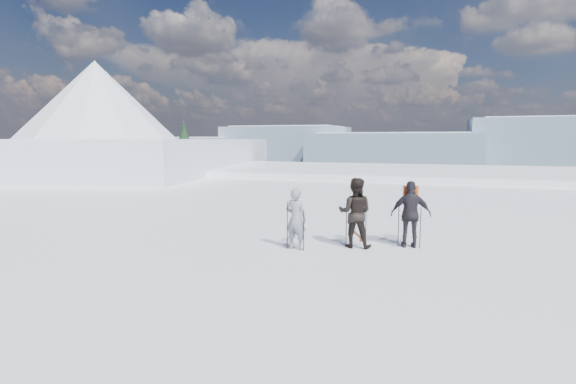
% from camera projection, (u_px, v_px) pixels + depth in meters
% --- Properties ---
extents(lake_basin, '(820.00, 820.00, 71.62)m').
position_uv_depth(lake_basin, '(405.00, 250.00, 38.79)').
color(lake_basin, white).
rests_on(lake_basin, ground).
extents(far_mountain_range, '(770.00, 110.00, 53.00)m').
position_uv_depth(far_mountain_range, '(469.00, 149.00, 429.30)').
color(far_mountain_range, slate).
rests_on(far_mountain_range, ground).
extents(near_ridge, '(31.37, 35.68, 25.62)m').
position_uv_depth(near_ridge, '(140.00, 202.00, 46.23)').
color(near_ridge, white).
rests_on(near_ridge, ground).
extents(skier_grey, '(0.68, 0.51, 1.71)m').
position_uv_depth(skier_grey, '(296.00, 219.00, 12.32)').
color(skier_grey, gray).
rests_on(skier_grey, ground).
extents(skier_dark, '(0.99, 0.79, 1.97)m').
position_uv_depth(skier_dark, '(355.00, 213.00, 12.54)').
color(skier_dark, black).
rests_on(skier_dark, ground).
extents(skier_pack, '(1.16, 0.63, 1.88)m').
position_uv_depth(skier_pack, '(411.00, 214.00, 12.53)').
color(skier_pack, black).
rests_on(skier_pack, ground).
extents(backpack, '(0.43, 0.29, 0.55)m').
position_uv_depth(backpack, '(411.00, 170.00, 12.64)').
color(backpack, '#C24312').
rests_on(backpack, skier_pack).
extents(ski_poles, '(3.51, 1.30, 1.31)m').
position_uv_depth(ski_poles, '(353.00, 227.00, 12.43)').
color(ski_poles, black).
rests_on(ski_poles, ground).
extents(skis_loose, '(0.78, 1.70, 0.03)m').
position_uv_depth(skis_loose, '(360.00, 235.00, 14.16)').
color(skis_loose, black).
rests_on(skis_loose, ground).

